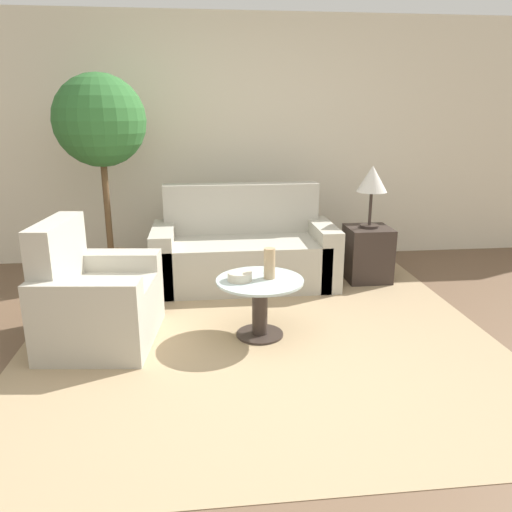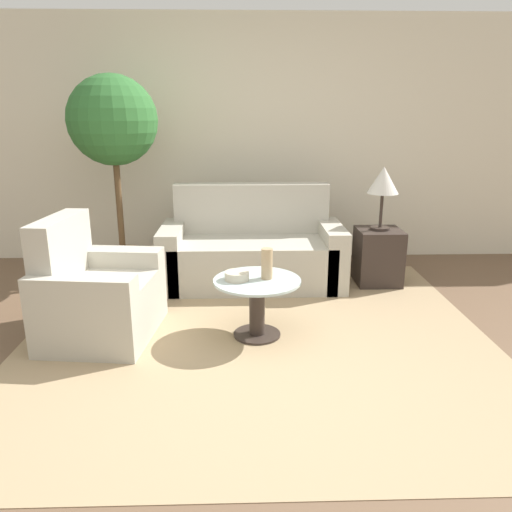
% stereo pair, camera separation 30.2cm
% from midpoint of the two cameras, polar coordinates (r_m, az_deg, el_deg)
% --- Properties ---
extents(ground_plane, '(14.00, 14.00, 0.00)m').
position_cam_midpoint_polar(ground_plane, '(3.18, -2.63, -14.48)').
color(ground_plane, brown).
extents(wall_back, '(10.00, 0.06, 2.60)m').
position_cam_midpoint_polar(wall_back, '(5.57, -4.85, 12.94)').
color(wall_back, beige).
rests_on(wall_back, ground_plane).
extents(rug, '(3.44, 3.32, 0.01)m').
position_cam_midpoint_polar(rug, '(3.79, -1.88, -9.05)').
color(rug, tan).
rests_on(rug, ground_plane).
extents(sofa_main, '(1.72, 0.80, 0.93)m').
position_cam_midpoint_polar(sofa_main, '(4.85, -3.19, 0.42)').
color(sofa_main, '#B2AD9E').
rests_on(sofa_main, ground_plane).
extents(armchair, '(0.82, 0.96, 0.90)m').
position_cam_midpoint_polar(armchair, '(3.84, -20.29, -5.05)').
color(armchair, '#B2AD9E').
rests_on(armchair, ground_plane).
extents(coffee_table, '(0.64, 0.64, 0.45)m').
position_cam_midpoint_polar(coffee_table, '(3.67, -1.92, -5.06)').
color(coffee_table, '#332823').
rests_on(coffee_table, ground_plane).
extents(side_table, '(0.42, 0.42, 0.53)m').
position_cam_midpoint_polar(side_table, '(4.99, 10.93, 0.23)').
color(side_table, '#332823').
rests_on(side_table, ground_plane).
extents(table_lamp, '(0.29, 0.29, 0.59)m').
position_cam_midpoint_polar(table_lamp, '(4.84, 11.39, 8.40)').
color(table_lamp, '#332823').
rests_on(table_lamp, side_table).
extents(potted_plant, '(0.83, 0.83, 1.95)m').
position_cam_midpoint_polar(potted_plant, '(4.90, -19.06, 13.17)').
color(potted_plant, '#93704C').
rests_on(potted_plant, ground_plane).
extents(vase, '(0.08, 0.08, 0.23)m').
position_cam_midpoint_polar(vase, '(3.61, -0.84, -0.88)').
color(vase, tan).
rests_on(vase, coffee_table).
extents(bowl, '(0.18, 0.18, 0.06)m').
position_cam_midpoint_polar(bowl, '(3.60, -4.27, -2.36)').
color(bowl, beige).
rests_on(bowl, coffee_table).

